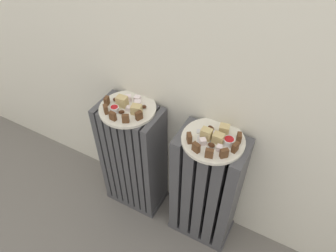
% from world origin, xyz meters
% --- Properties ---
extents(radiator_left, '(0.29, 0.17, 0.63)m').
position_xyz_m(radiator_left, '(-0.19, 0.28, 0.31)').
color(radiator_left, '#47474C').
rests_on(radiator_left, ground_plane).
extents(radiator_right, '(0.29, 0.17, 0.63)m').
position_xyz_m(radiator_right, '(0.19, 0.28, 0.31)').
color(radiator_right, '#47474C').
rests_on(radiator_right, ground_plane).
extents(plate_left, '(0.24, 0.24, 0.01)m').
position_xyz_m(plate_left, '(-0.19, 0.28, 0.63)').
color(plate_left, silver).
rests_on(plate_left, radiator_left).
extents(plate_right, '(0.24, 0.24, 0.01)m').
position_xyz_m(plate_right, '(0.19, 0.28, 0.63)').
color(plate_right, silver).
rests_on(plate_right, radiator_right).
extents(dark_cake_slice_left_0, '(0.02, 0.03, 0.04)m').
position_xyz_m(dark_cake_slice_left_0, '(-0.28, 0.26, 0.66)').
color(dark_cake_slice_left_0, '#56351E').
rests_on(dark_cake_slice_left_0, plate_left).
extents(dark_cake_slice_left_1, '(0.03, 0.03, 0.04)m').
position_xyz_m(dark_cake_slice_left_1, '(-0.25, 0.21, 0.66)').
color(dark_cake_slice_left_1, '#56351E').
rests_on(dark_cake_slice_left_1, plate_left).
extents(dark_cake_slice_left_2, '(0.03, 0.02, 0.04)m').
position_xyz_m(dark_cake_slice_left_2, '(-0.20, 0.19, 0.66)').
color(dark_cake_slice_left_2, '#56351E').
rests_on(dark_cake_slice_left_2, plate_left).
extents(dark_cake_slice_left_3, '(0.03, 0.03, 0.04)m').
position_xyz_m(dark_cake_slice_left_3, '(-0.15, 0.20, 0.66)').
color(dark_cake_slice_left_3, '#56351E').
rests_on(dark_cake_slice_left_3, plate_left).
extents(dark_cake_slice_left_4, '(0.03, 0.03, 0.04)m').
position_xyz_m(dark_cake_slice_left_4, '(-0.11, 0.24, 0.66)').
color(dark_cake_slice_left_4, '#56351E').
rests_on(dark_cake_slice_left_4, plate_left).
extents(marble_cake_slice_left_0, '(0.05, 0.04, 0.04)m').
position_xyz_m(marble_cake_slice_left_0, '(-0.14, 0.27, 0.66)').
color(marble_cake_slice_left_0, tan).
rests_on(marble_cake_slice_left_0, plate_left).
extents(marble_cake_slice_left_1, '(0.05, 0.04, 0.04)m').
position_xyz_m(marble_cake_slice_left_1, '(-0.22, 0.28, 0.66)').
color(marble_cake_slice_left_1, tan).
rests_on(marble_cake_slice_left_1, plate_left).
extents(turkish_delight_left_0, '(0.03, 0.03, 0.02)m').
position_xyz_m(turkish_delight_left_0, '(-0.18, 0.34, 0.65)').
color(turkish_delight_left_0, white).
rests_on(turkish_delight_left_0, plate_left).
extents(turkish_delight_left_1, '(0.02, 0.02, 0.02)m').
position_xyz_m(turkish_delight_left_1, '(-0.18, 0.27, 0.65)').
color(turkish_delight_left_1, white).
rests_on(turkish_delight_left_1, plate_left).
extents(turkish_delight_left_2, '(0.03, 0.03, 0.02)m').
position_xyz_m(turkish_delight_left_2, '(-0.21, 0.32, 0.65)').
color(turkish_delight_left_2, white).
rests_on(turkish_delight_left_2, plate_left).
extents(turkish_delight_left_3, '(0.03, 0.03, 0.03)m').
position_xyz_m(turkish_delight_left_3, '(-0.16, 0.31, 0.65)').
color(turkish_delight_left_3, white).
rests_on(turkish_delight_left_3, plate_left).
extents(medjool_date_left_0, '(0.03, 0.02, 0.01)m').
position_xyz_m(medjool_date_left_0, '(-0.13, 0.31, 0.64)').
color(medjool_date_left_0, '#3D1E0F').
rests_on(medjool_date_left_0, plate_left).
extents(medjool_date_left_1, '(0.03, 0.03, 0.01)m').
position_xyz_m(medjool_date_left_1, '(-0.19, 0.24, 0.64)').
color(medjool_date_left_1, '#3D1E0F').
rests_on(medjool_date_left_1, plate_left).
extents(medjool_date_left_2, '(0.03, 0.03, 0.01)m').
position_xyz_m(medjool_date_left_2, '(-0.26, 0.29, 0.64)').
color(medjool_date_left_2, '#3D1E0F').
rests_on(medjool_date_left_2, plate_left).
extents(jam_bowl_left, '(0.04, 0.04, 0.03)m').
position_xyz_m(jam_bowl_left, '(-0.22, 0.23, 0.65)').
color(jam_bowl_left, white).
rests_on(jam_bowl_left, plate_left).
extents(dark_cake_slice_right_0, '(0.03, 0.03, 0.04)m').
position_xyz_m(dark_cake_slice_right_0, '(0.12, 0.22, 0.66)').
color(dark_cake_slice_right_0, '#56351E').
rests_on(dark_cake_slice_right_0, plate_right).
extents(dark_cake_slice_right_1, '(0.03, 0.02, 0.04)m').
position_xyz_m(dark_cake_slice_right_1, '(0.16, 0.19, 0.66)').
color(dark_cake_slice_right_1, '#56351E').
rests_on(dark_cake_slice_right_1, plate_right).
extents(dark_cake_slice_right_2, '(0.03, 0.02, 0.04)m').
position_xyz_m(dark_cake_slice_right_2, '(0.21, 0.19, 0.66)').
color(dark_cake_slice_right_2, '#56351E').
rests_on(dark_cake_slice_right_2, plate_right).
extents(dark_cake_slice_right_3, '(0.03, 0.03, 0.04)m').
position_xyz_m(dark_cake_slice_right_3, '(0.26, 0.21, 0.66)').
color(dark_cake_slice_right_3, '#56351E').
rests_on(dark_cake_slice_right_3, plate_right).
extents(dark_cake_slice_right_4, '(0.02, 0.03, 0.04)m').
position_xyz_m(dark_cake_slice_right_4, '(0.28, 0.26, 0.66)').
color(dark_cake_slice_right_4, '#56351E').
rests_on(dark_cake_slice_right_4, plate_right).
extents(dark_cake_slice_right_5, '(0.02, 0.03, 0.04)m').
position_xyz_m(dark_cake_slice_right_5, '(0.28, 0.31, 0.66)').
color(dark_cake_slice_right_5, '#56351E').
rests_on(dark_cake_slice_right_5, plate_right).
extents(marble_cake_slice_right_0, '(0.04, 0.04, 0.04)m').
position_xyz_m(marble_cake_slice_right_0, '(0.22, 0.32, 0.66)').
color(marble_cake_slice_right_0, tan).
rests_on(marble_cake_slice_right_0, plate_right).
extents(marble_cake_slice_right_1, '(0.04, 0.03, 0.04)m').
position_xyz_m(marble_cake_slice_right_1, '(0.17, 0.27, 0.66)').
color(marble_cake_slice_right_1, tan).
rests_on(marble_cake_slice_right_1, plate_right).
extents(marble_cake_slice_right_2, '(0.04, 0.03, 0.04)m').
position_xyz_m(marble_cake_slice_right_2, '(0.21, 0.27, 0.66)').
color(marble_cake_slice_right_2, tan).
rests_on(marble_cake_slice_right_2, plate_right).
extents(turkish_delight_right_0, '(0.03, 0.03, 0.02)m').
position_xyz_m(turkish_delight_right_0, '(0.17, 0.24, 0.65)').
color(turkish_delight_right_0, white).
rests_on(turkish_delight_right_0, plate_right).
extents(turkish_delight_right_1, '(0.02, 0.02, 0.02)m').
position_xyz_m(turkish_delight_right_1, '(0.18, 0.30, 0.65)').
color(turkish_delight_right_1, white).
rests_on(turkish_delight_right_1, plate_right).
extents(turkish_delight_right_2, '(0.02, 0.02, 0.02)m').
position_xyz_m(turkish_delight_right_2, '(0.23, 0.24, 0.65)').
color(turkish_delight_right_2, white).
rests_on(turkish_delight_right_2, plate_right).
extents(medjool_date_right_0, '(0.03, 0.02, 0.02)m').
position_xyz_m(medjool_date_right_0, '(0.16, 0.32, 0.65)').
color(medjool_date_right_0, '#3D1E0F').
rests_on(medjool_date_right_0, plate_right).
extents(medjool_date_right_1, '(0.03, 0.02, 0.02)m').
position_xyz_m(medjool_date_right_1, '(0.20, 0.24, 0.65)').
color(medjool_date_right_1, '#3D1E0F').
rests_on(medjool_date_right_1, plate_right).
extents(jam_bowl_right, '(0.04, 0.04, 0.02)m').
position_xyz_m(jam_bowl_right, '(0.25, 0.28, 0.65)').
color(jam_bowl_right, white).
rests_on(jam_bowl_right, plate_right).
extents(fork, '(0.04, 0.09, 0.00)m').
position_xyz_m(fork, '(0.14, 0.26, 0.64)').
color(fork, silver).
rests_on(fork, plate_right).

